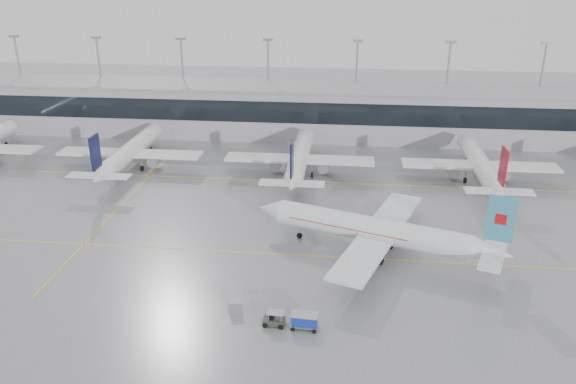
# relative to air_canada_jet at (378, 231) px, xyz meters

# --- Properties ---
(ground) EXTENTS (320.00, 320.00, 0.00)m
(ground) POSITION_rel_air_canada_jet_xyz_m (-14.22, -1.40, -3.87)
(ground) COLOR gray
(ground) RESTS_ON ground
(taxi_line_main) EXTENTS (120.00, 0.25, 0.01)m
(taxi_line_main) POSITION_rel_air_canada_jet_xyz_m (-14.22, -1.40, -3.86)
(taxi_line_main) COLOR yellow
(taxi_line_main) RESTS_ON ground
(taxi_line_north) EXTENTS (120.00, 0.25, 0.01)m
(taxi_line_north) POSITION_rel_air_canada_jet_xyz_m (-14.22, 28.60, -3.86)
(taxi_line_north) COLOR yellow
(taxi_line_north) RESTS_ON ground
(taxi_line_cross) EXTENTS (0.25, 60.00, 0.01)m
(taxi_line_cross) POSITION_rel_air_canada_jet_xyz_m (-44.22, 13.60, -3.86)
(taxi_line_cross) COLOR yellow
(taxi_line_cross) RESTS_ON ground
(terminal) EXTENTS (180.00, 15.00, 12.00)m
(terminal) POSITION_rel_air_canada_jet_xyz_m (-14.22, 60.60, 2.13)
(terminal) COLOR #939396
(terminal) RESTS_ON ground
(terminal_glass) EXTENTS (180.00, 0.20, 5.00)m
(terminal_glass) POSITION_rel_air_canada_jet_xyz_m (-14.22, 53.05, 3.63)
(terminal_glass) COLOR black
(terminal_glass) RESTS_ON ground
(terminal_roof) EXTENTS (182.00, 16.00, 0.40)m
(terminal_roof) POSITION_rel_air_canada_jet_xyz_m (-14.22, 60.60, 8.33)
(terminal_roof) COLOR gray
(terminal_roof) RESTS_ON ground
(light_masts) EXTENTS (156.40, 1.00, 22.60)m
(light_masts) POSITION_rel_air_canada_jet_xyz_m (-14.22, 66.60, 9.48)
(light_masts) COLOR gray
(light_masts) RESTS_ON ground
(air_canada_jet) EXTENTS (37.22, 30.60, 12.13)m
(air_canada_jet) POSITION_rel_air_canada_jet_xyz_m (0.00, 0.00, 0.00)
(air_canada_jet) COLOR silver
(air_canada_jet) RESTS_ON ground
(parked_jet_b) EXTENTS (29.64, 36.96, 11.72)m
(parked_jet_b) POSITION_rel_air_canada_jet_xyz_m (-49.22, 32.29, -0.15)
(parked_jet_b) COLOR silver
(parked_jet_b) RESTS_ON ground
(parked_jet_c) EXTENTS (29.64, 36.96, 11.72)m
(parked_jet_c) POSITION_rel_air_canada_jet_xyz_m (-14.22, 32.29, -0.15)
(parked_jet_c) COLOR silver
(parked_jet_c) RESTS_ON ground
(parked_jet_d) EXTENTS (29.64, 36.96, 11.72)m
(parked_jet_d) POSITION_rel_air_canada_jet_xyz_m (20.78, 32.29, -0.15)
(parked_jet_d) COLOR silver
(parked_jet_d) RESTS_ON ground
(baggage_tug) EXTENTS (3.83, 1.72, 1.84)m
(baggage_tug) POSITION_rel_air_canada_jet_xyz_m (-12.72, -18.80, -3.22)
(baggage_tug) COLOR #2D302A
(baggage_tug) RESTS_ON ground
(baggage_cart) EXTENTS (3.24, 1.94, 1.94)m
(baggage_cart) POSITION_rel_air_canada_jet_xyz_m (-9.12, -19.02, -2.73)
(baggage_cart) COLOR gray
(baggage_cart) RESTS_ON ground
(gse_unit) EXTENTS (1.86, 1.78, 1.52)m
(gse_unit) POSITION_rel_air_canada_jet_xyz_m (-17.80, -16.49, -3.11)
(gse_unit) COLOR slate
(gse_unit) RESTS_ON ground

